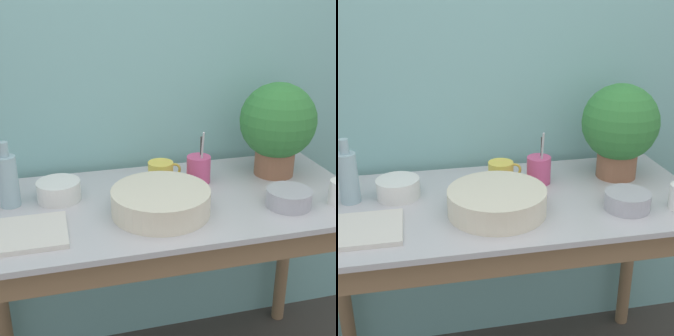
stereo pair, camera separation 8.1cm
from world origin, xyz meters
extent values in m
cube|color=#7AB2B2|center=(0.00, 0.72, 1.20)|extent=(6.00, 0.05, 2.40)
cylinder|color=#846647|center=(-0.66, 0.62, 0.43)|extent=(0.06, 0.06, 0.86)
cylinder|color=#846647|center=(0.66, 0.62, 0.43)|extent=(0.06, 0.06, 0.86)
cube|color=#846647|center=(0.00, 0.05, 0.81)|extent=(1.31, 0.02, 0.10)
cube|color=#B2B2B7|center=(0.00, 0.33, 0.87)|extent=(1.41, 0.67, 0.02)
cylinder|color=#8C5B42|center=(0.47, 0.45, 0.93)|extent=(0.16, 0.16, 0.10)
sphere|color=#337A38|center=(0.47, 0.45, 1.10)|extent=(0.30, 0.30, 0.30)
cylinder|color=beige|center=(-0.05, 0.24, 0.92)|extent=(0.33, 0.33, 0.08)
cylinder|color=#93B2BC|center=(-0.54, 0.42, 0.97)|extent=(0.07, 0.07, 0.18)
cylinder|color=#93B2BC|center=(-0.54, 0.42, 1.09)|extent=(0.03, 0.03, 0.05)
cylinder|color=#E5CC4C|center=(0.01, 0.49, 0.92)|extent=(0.10, 0.10, 0.08)
torus|color=#E5CC4C|center=(0.07, 0.49, 0.93)|extent=(0.06, 0.01, 0.06)
cylinder|color=silver|center=(-0.38, 0.43, 0.92)|extent=(0.15, 0.15, 0.07)
cylinder|color=#A8A8B2|center=(0.39, 0.18, 0.91)|extent=(0.16, 0.16, 0.06)
cylinder|color=#CC4C7F|center=(0.15, 0.45, 0.93)|extent=(0.09, 0.09, 0.10)
cylinder|color=#333333|center=(0.17, 0.47, 0.97)|extent=(0.01, 0.01, 0.18)
cylinder|color=#B7B7BC|center=(0.16, 0.43, 0.99)|extent=(0.01, 0.04, 0.21)
cube|color=beige|center=(-0.48, 0.19, 0.89)|extent=(0.25, 0.22, 0.02)
camera|label=1|loc=(-0.38, -1.13, 1.61)|focal=50.00mm
camera|label=2|loc=(-0.30, -1.15, 1.61)|focal=50.00mm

